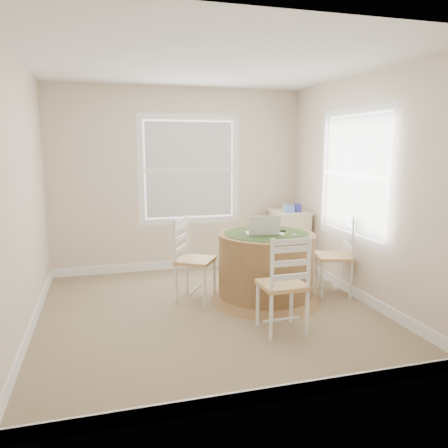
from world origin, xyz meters
name	(u,v)px	position (x,y,z in m)	size (l,w,h in m)	color
room	(220,191)	(0.17, 0.16, 1.30)	(3.64, 3.64, 2.64)	#8E755A
round_table	(266,264)	(0.72, 0.18, 0.44)	(1.30, 1.30, 0.80)	olive
chair_left	(195,260)	(-0.06, 0.43, 0.47)	(0.42, 0.40, 0.95)	white
chair_near	(282,284)	(0.56, -0.69, 0.47)	(0.42, 0.40, 0.95)	white
chair_right	(334,256)	(1.59, 0.17, 0.47)	(0.42, 0.40, 0.95)	white
laptop	(263,232)	(0.66, 0.13, 0.83)	(0.39, 0.35, 0.24)	white
mouse	(281,234)	(0.85, 0.04, 0.81)	(0.06, 0.10, 0.03)	white
phone	(295,235)	(0.99, -0.01, 0.80)	(0.04, 0.09, 0.02)	#B7BABF
keys	(283,231)	(0.94, 0.22, 0.80)	(0.06, 0.05, 0.03)	black
corner_chest	(289,240)	(1.54, 1.37, 0.43)	(0.54, 0.68, 0.86)	beige
tissue_box	(289,209)	(1.47, 1.23, 0.91)	(0.12, 0.12, 0.10)	#5876CB
box_yellow	(293,208)	(1.63, 1.44, 0.89)	(0.15, 0.10, 0.06)	#B4C445
box_blue	(299,208)	(1.62, 1.23, 0.92)	(0.08, 0.08, 0.12)	#323397
cup_cream	(284,206)	(1.53, 1.54, 0.90)	(0.07, 0.07, 0.09)	beige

